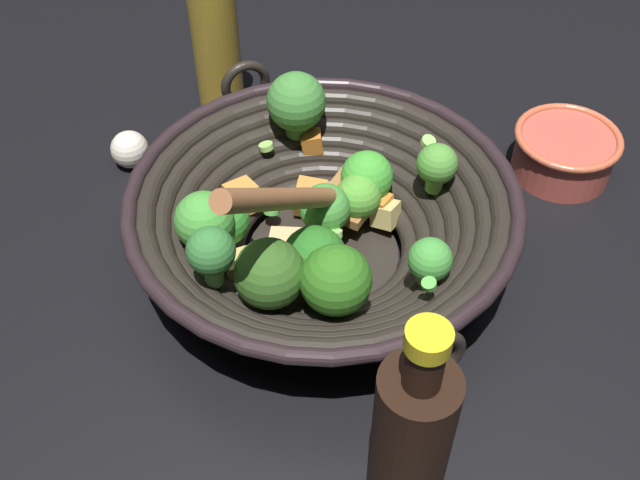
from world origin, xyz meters
name	(u,v)px	position (x,y,z in m)	size (l,w,h in m)	color
ground_plane	(323,259)	(0.00, 0.00, 0.00)	(4.00, 4.00, 0.00)	black
wok	(321,218)	(0.00, 0.00, 0.06)	(0.36, 0.36, 0.21)	black
soy_sauce_bottle	(412,437)	(-0.10, 0.22, 0.08)	(0.06, 0.06, 0.20)	black
cooking_oil_bottle	(214,28)	(0.15, -0.22, 0.11)	(0.05, 0.05, 0.26)	gold
prep_bowl	(564,152)	(-0.23, -0.17, 0.03)	(0.11, 0.11, 0.05)	#D15647
garlic_bulb	(130,149)	(0.23, -0.10, 0.02)	(0.04, 0.04, 0.04)	silver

